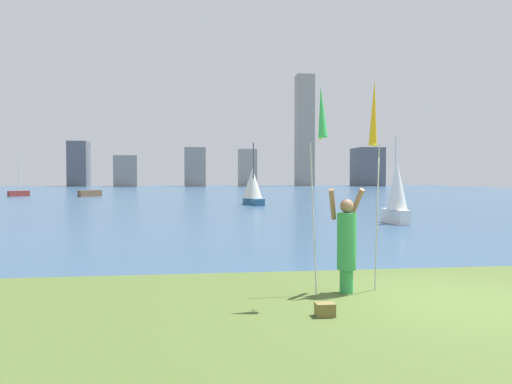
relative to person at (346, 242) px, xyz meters
name	(u,v)px	position (x,y,z in m)	size (l,w,h in m)	color
ground	(233,195)	(1.71, 50.13, -1.01)	(120.00, 138.00, 0.12)	#475B28
person	(346,242)	(0.00, 0.00, 0.00)	(0.71, 0.53, 1.94)	green
kite_flag_left	(321,118)	(-0.61, -0.47, 2.21)	(0.16, 1.00, 3.73)	#B2B2B7
kite_flag_right	(374,118)	(0.61, 0.27, 2.33)	(0.16, 0.43, 4.00)	#B2B2B7
bag	(325,310)	(-0.79, -1.41, -0.85)	(0.29, 0.22, 0.20)	olive
sailboat_1	(396,193)	(6.43, 12.61, 0.47)	(1.04, 1.94, 4.04)	white
sailboat_2	(253,186)	(1.62, 28.75, 0.50)	(1.81, 3.12, 4.84)	#2D6084
sailboat_3	(90,193)	(-14.65, 47.22, -0.53)	(2.30, 2.57, 5.49)	brown
sailboat_5	(19,193)	(-22.84, 48.97, -0.59)	(2.09, 2.04, 5.15)	maroon
skyline_tower_0	(79,164)	(-30.70, 110.92, 4.41)	(4.44, 5.21, 10.74)	#565B66
skyline_tower_1	(127,171)	(-18.79, 106.46, 2.63)	(5.30, 6.65, 7.17)	gray
skyline_tower_2	(195,167)	(-3.03, 105.49, 3.62)	(4.91, 3.76, 9.15)	gray
skyline_tower_3	(247,168)	(9.58, 107.41, 3.53)	(4.35, 3.56, 8.96)	gray
skyline_tower_4	(305,131)	(24.39, 110.42, 12.97)	(4.44, 3.83, 27.85)	gray
skyline_tower_5	(367,167)	(39.44, 106.47, 3.75)	(6.52, 7.68, 9.42)	#565B66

